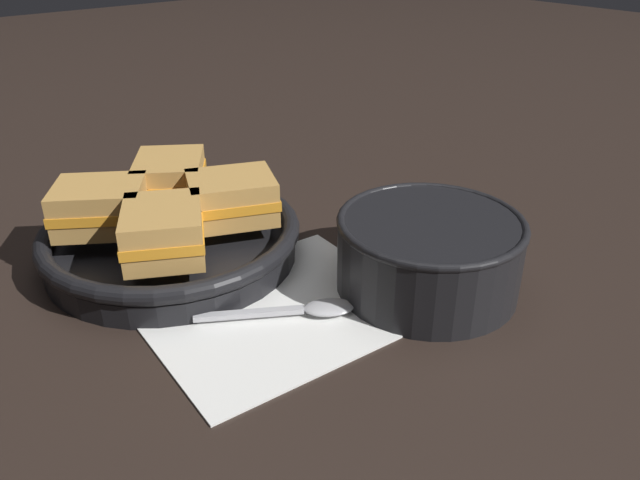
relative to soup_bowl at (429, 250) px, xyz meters
name	(u,v)px	position (x,y,z in m)	size (l,w,h in m)	color
ground_plane	(338,273)	(-0.05, 0.08, -0.04)	(4.00, 4.00, 0.00)	black
napkin	(276,308)	(-0.13, 0.06, -0.04)	(0.25, 0.21, 0.00)	white
soup_bowl	(429,250)	(0.00, 0.00, 0.00)	(0.18, 0.18, 0.08)	black
spoon	(307,309)	(-0.12, 0.04, -0.03)	(0.13, 0.09, 0.01)	#B7B7BC
skillet	(172,240)	(-0.16, 0.21, -0.02)	(0.27, 0.27, 0.04)	black
sandwich_near_left	(232,198)	(-0.10, 0.18, 0.02)	(0.11, 0.10, 0.05)	#C18E47
sandwich_near_right	(170,178)	(-0.13, 0.26, 0.02)	(0.11, 0.11, 0.05)	#C18E47
sandwich_far_left	(100,207)	(-0.22, 0.24, 0.02)	(0.11, 0.11, 0.05)	#C18E47
sandwich_far_right	(164,231)	(-0.19, 0.15, 0.02)	(0.11, 0.11, 0.05)	#C18E47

